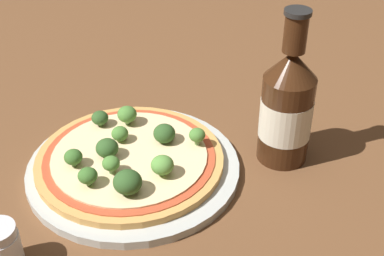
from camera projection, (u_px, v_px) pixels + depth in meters
The scene contains 16 objects.
ground_plane at pixel (147, 165), 0.74m from camera, with size 3.00×3.00×0.00m, color brown.
plate at pixel (134, 168), 0.73m from camera, with size 0.29×0.29×0.01m.
pizza at pixel (130, 159), 0.73m from camera, with size 0.26×0.26×0.01m.
broccoli_floret_0 at pixel (127, 114), 0.77m from camera, with size 0.03×0.03×0.03m.
broccoli_floret_1 at pixel (88, 176), 0.66m from camera, with size 0.02×0.02×0.02m.
broccoli_floret_2 at pixel (162, 165), 0.68m from camera, with size 0.03×0.03×0.03m.
broccoli_floret_3 at pixel (164, 133), 0.74m from camera, with size 0.03×0.03×0.03m.
broccoli_floret_4 at pixel (125, 182), 0.65m from camera, with size 0.04×0.04×0.03m.
broccoli_floret_5 at pixel (197, 135), 0.73m from camera, with size 0.02×0.02×0.03m.
broccoli_floret_6 at pixel (111, 164), 0.68m from camera, with size 0.02×0.02×0.02m.
broccoli_floret_7 at pixel (120, 134), 0.74m from camera, with size 0.02×0.02×0.02m.
broccoli_floret_8 at pixel (100, 118), 0.77m from camera, with size 0.02×0.02×0.02m.
broccoli_floret_9 at pixel (107, 148), 0.71m from camera, with size 0.03×0.03×0.03m.
broccoli_floret_10 at pixel (73, 157), 0.69m from camera, with size 0.02×0.02×0.02m.
beer_bottle at pixel (287, 107), 0.72m from camera, with size 0.07×0.07×0.22m.
pepper_shaker at pixel (1, 248), 0.58m from camera, with size 0.04×0.04×0.06m.
Camera 1 is at (0.17, -0.56, 0.46)m, focal length 50.00 mm.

